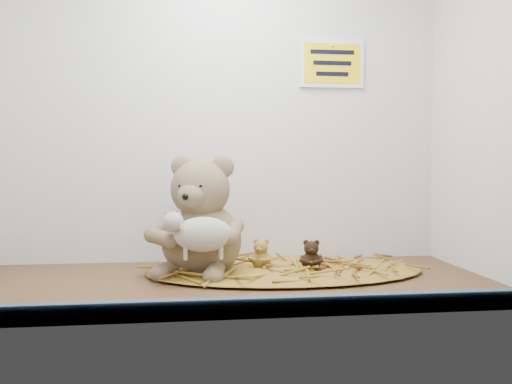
{
  "coord_description": "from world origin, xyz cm",
  "views": [
    {
      "loc": [
        -11.69,
        -127.62,
        27.68
      ],
      "look_at": [
        5.23,
        3.17,
        20.51
      ],
      "focal_mm": 40.0,
      "sensor_mm": 36.0,
      "label": 1
    }
  ],
  "objects": [
    {
      "name": "alcove_shell",
      "position": [
        0.0,
        9.0,
        45.0
      ],
      "size": [
        120.4,
        60.2,
        90.4
      ],
      "color": "#472A18",
      "rests_on": "ground"
    },
    {
      "name": "main_teddy",
      "position": [
        -7.17,
        10.58,
        14.53
      ],
      "size": [
        31.27,
        31.96,
        29.05
      ],
      "primitive_type": null,
      "rotation": [
        0.0,
        0.0,
        -0.4
      ],
      "color": "#897654",
      "rests_on": "shelf_floor"
    },
    {
      "name": "mini_teddy_tan",
      "position": [
        7.69,
        12.29,
        4.94
      ],
      "size": [
        7.92,
        8.07,
        7.21
      ],
      "primitive_type": null,
      "rotation": [
        0.0,
        0.0,
        -0.45
      ],
      "color": "olive",
      "rests_on": "straw_bed"
    },
    {
      "name": "straw_bed",
      "position": [
        13.62,
        10.18,
        0.67
      ],
      "size": [
        68.87,
        39.99,
        1.33
      ],
      "primitive_type": "ellipsoid",
      "color": "brown",
      "rests_on": "shelf_floor"
    },
    {
      "name": "wall_sign",
      "position": [
        30.0,
        29.4,
        55.0
      ],
      "size": [
        16.0,
        1.2,
        11.0
      ],
      "primitive_type": "cube",
      "color": "#DDBD0B",
      "rests_on": "back_wall"
    },
    {
      "name": "mini_teddy_brown",
      "position": [
        19.55,
        8.06,
        5.02
      ],
      "size": [
        7.09,
        7.34,
        7.38
      ],
      "primitive_type": null,
      "rotation": [
        0.0,
        0.0,
        -0.2
      ],
      "color": "black",
      "rests_on": "straw_bed"
    },
    {
      "name": "front_rail",
      "position": [
        0.0,
        -28.8,
        1.8
      ],
      "size": [
        119.28,
        2.2,
        3.6
      ],
      "primitive_type": "cube",
      "color": "#38526C",
      "rests_on": "shelf_floor"
    },
    {
      "name": "toy_lamb",
      "position": [
        -7.17,
        0.17,
        11.2
      ],
      "size": [
        17.18,
        10.48,
        11.1
      ],
      "primitive_type": null,
      "color": "#B7B3A5",
      "rests_on": "main_teddy"
    }
  ]
}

